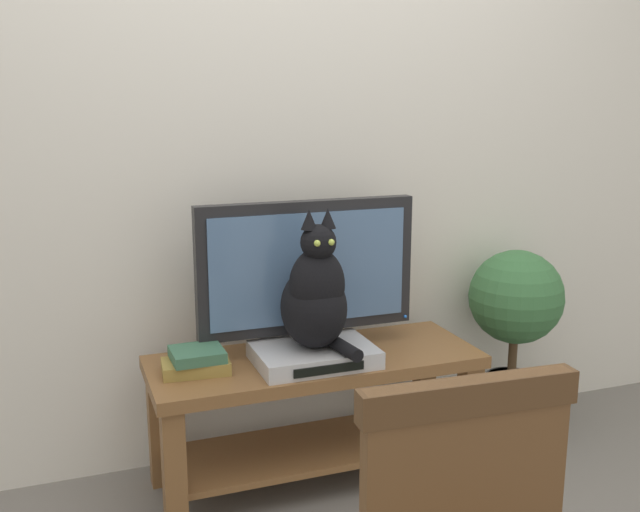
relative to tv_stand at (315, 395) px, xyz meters
The scene contains 7 objects.
back_wall 1.13m from the tv_stand, 98.81° to the left, with size 7.00×0.12×2.80m, color silver.
tv_stand is the anchor object (origin of this frame).
tv 0.44m from the tv_stand, 89.98° to the left, with size 0.79×0.20×0.54m.
media_box 0.19m from the tv_stand, 113.37° to the right, with size 0.40×0.29×0.06m.
cat 0.39m from the tv_stand, 108.58° to the right, with size 0.22×0.33×0.48m.
book_stack 0.46m from the tv_stand, behind, with size 0.23×0.16×0.08m.
potted_plant 0.92m from the tv_stand, ahead, with size 0.38×0.38×0.77m.
Camera 1 is at (-0.76, -1.63, 1.37)m, focal length 40.78 mm.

